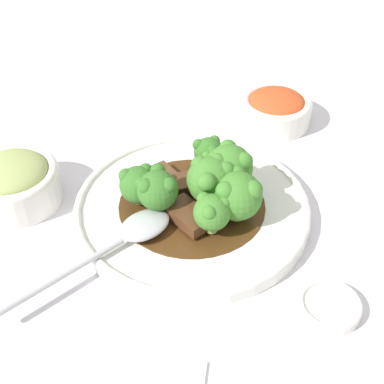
{
  "coord_description": "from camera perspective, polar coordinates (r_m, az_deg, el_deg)",
  "views": [
    {
      "loc": [
        -0.05,
        0.46,
        0.43
      ],
      "look_at": [
        0.0,
        0.0,
        0.03
      ],
      "focal_mm": 50.0,
      "sensor_mm": 36.0,
      "label": 1
    }
  ],
  "objects": [
    {
      "name": "broccoli_floret_6",
      "position": [
        0.65,
        1.8,
        4.33
      ],
      "size": [
        0.04,
        0.04,
        0.04
      ],
      "color": "#7FA84C",
      "rests_on": "main_plate"
    },
    {
      "name": "ground_plane",
      "position": [
        0.64,
        -0.0,
        -2.32
      ],
      "size": [
        4.0,
        4.0,
        0.0
      ],
      "primitive_type": "plane",
      "color": "silver"
    },
    {
      "name": "beef_strip_1",
      "position": [
        0.65,
        -3.7,
        1.58
      ],
      "size": [
        0.06,
        0.06,
        0.01
      ],
      "color": "brown",
      "rests_on": "main_plate"
    },
    {
      "name": "broccoli_floret_0",
      "position": [
        0.63,
        2.51,
        3.14
      ],
      "size": [
        0.03,
        0.03,
        0.04
      ],
      "color": "#8EB756",
      "rests_on": "main_plate"
    },
    {
      "name": "broccoli_floret_2",
      "position": [
        0.59,
        1.98,
        1.09
      ],
      "size": [
        0.06,
        0.06,
        0.06
      ],
      "color": "#8EB756",
      "rests_on": "main_plate"
    },
    {
      "name": "beef_strip_0",
      "position": [
        0.6,
        -0.25,
        -2.53
      ],
      "size": [
        0.06,
        0.06,
        0.01
      ],
      "color": "#56331E",
      "rests_on": "main_plate"
    },
    {
      "name": "broccoli_floret_1",
      "position": [
        0.59,
        -3.69,
        0.27
      ],
      "size": [
        0.05,
        0.05,
        0.05
      ],
      "color": "#7FA84C",
      "rests_on": "main_plate"
    },
    {
      "name": "beef_strip_2",
      "position": [
        0.64,
        -0.12,
        1.17
      ],
      "size": [
        0.07,
        0.05,
        0.01
      ],
      "color": "#56331E",
      "rests_on": "main_plate"
    },
    {
      "name": "sauce_dish",
      "position": [
        0.55,
        14.46,
        -11.66
      ],
      "size": [
        0.06,
        0.06,
        0.01
      ],
      "color": "white",
      "rests_on": "ground_plane"
    },
    {
      "name": "broccoli_floret_5",
      "position": [
        0.57,
        2.15,
        -2.12
      ],
      "size": [
        0.04,
        0.04,
        0.05
      ],
      "color": "#8EB756",
      "rests_on": "main_plate"
    },
    {
      "name": "main_plate",
      "position": [
        0.63,
        -0.0,
        -1.65
      ],
      "size": [
        0.28,
        0.28,
        0.02
      ],
      "color": "white",
      "rests_on": "ground_plane"
    },
    {
      "name": "broccoli_floret_7",
      "position": [
        0.61,
        3.99,
        2.7
      ],
      "size": [
        0.05,
        0.05,
        0.06
      ],
      "color": "#8EB756",
      "rests_on": "main_plate"
    },
    {
      "name": "broccoli_floret_4",
      "position": [
        0.59,
        4.87,
        -0.28
      ],
      "size": [
        0.06,
        0.06,
        0.06
      ],
      "color": "#7FA84C",
      "rests_on": "main_plate"
    },
    {
      "name": "side_bowl_kimchi",
      "position": [
        0.79,
        8.94,
        8.81
      ],
      "size": [
        0.1,
        0.1,
        0.05
      ],
      "color": "white",
      "rests_on": "ground_plane"
    },
    {
      "name": "serving_spoon",
      "position": [
        0.58,
        -6.43,
        -4.35
      ],
      "size": [
        0.16,
        0.17,
        0.01
      ],
      "color": "#B7B7BC",
      "rests_on": "main_plate"
    },
    {
      "name": "side_bowl_appetizer",
      "position": [
        0.67,
        -18.32,
        1.34
      ],
      "size": [
        0.11,
        0.11,
        0.06
      ],
      "color": "white",
      "rests_on": "ground_plane"
    },
    {
      "name": "broccoli_floret_3",
      "position": [
        0.61,
        -5.74,
        0.87
      ],
      "size": [
        0.04,
        0.04,
        0.05
      ],
      "color": "#8EB756",
      "rests_on": "main_plate"
    }
  ]
}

